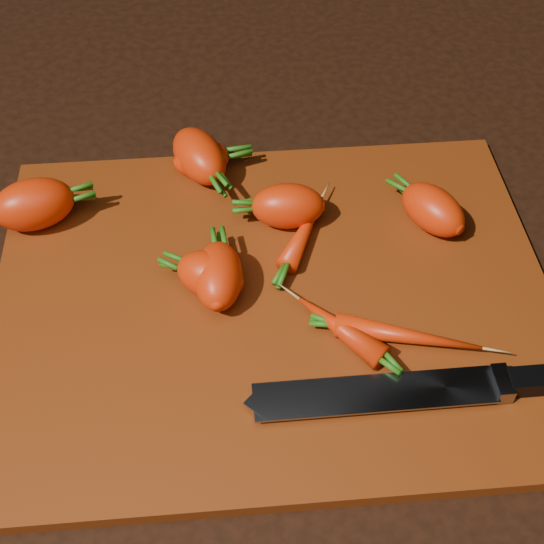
{
  "coord_description": "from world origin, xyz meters",
  "views": [
    {
      "loc": [
        -0.04,
        -0.44,
        0.53
      ],
      "look_at": [
        0.0,
        0.01,
        0.03
      ],
      "focal_mm": 50.0,
      "sensor_mm": 36.0,
      "label": 1
    }
  ],
  "objects": [
    {
      "name": "carrot_3",
      "position": [
        -0.05,
        0.01,
        0.03
      ],
      "size": [
        0.05,
        0.08,
        0.04
      ],
      "primitive_type": "ellipsoid",
      "rotation": [
        0.0,
        0.0,
        1.52
      ],
      "color": "#F0340D",
      "rests_on": "cutting_board"
    },
    {
      "name": "carrot_8",
      "position": [
        0.11,
        -0.07,
        0.02
      ],
      "size": [
        0.12,
        0.06,
        0.02
      ],
      "primitive_type": "ellipsoid",
      "rotation": [
        0.0,
        0.0,
        -0.29
      ],
      "color": "#F0340D",
      "rests_on": "cutting_board"
    },
    {
      "name": "carrot_5",
      "position": [
        -0.06,
        0.17,
        0.03
      ],
      "size": [
        0.06,
        0.05,
        0.04
      ],
      "primitive_type": "ellipsoid",
      "rotation": [
        0.0,
        0.0,
        0.19
      ],
      "color": "#F0340D",
      "rests_on": "cutting_board"
    },
    {
      "name": "carrot_2",
      "position": [
        -0.06,
        0.17,
        0.04
      ],
      "size": [
        0.08,
        0.09,
        0.05
      ],
      "primitive_type": "ellipsoid",
      "rotation": [
        0.0,
        0.0,
        -1.14
      ],
      "color": "#F0340D",
      "rests_on": "cutting_board"
    },
    {
      "name": "carrot_0",
      "position": [
        -0.22,
        0.11,
        0.04
      ],
      "size": [
        0.09,
        0.07,
        0.05
      ],
      "primitive_type": "ellipsoid",
      "rotation": [
        0.0,
        0.0,
        0.28
      ],
      "color": "#F0340D",
      "rests_on": "cutting_board"
    },
    {
      "name": "knife",
      "position": [
        0.09,
        -0.12,
        0.02
      ],
      "size": [
        0.32,
        0.04,
        0.02
      ],
      "rotation": [
        0.0,
        0.0,
        0.01
      ],
      "color": "gray",
      "rests_on": "cutting_board"
    },
    {
      "name": "cutting_board",
      "position": [
        0.0,
        0.0,
        0.01
      ],
      "size": [
        0.5,
        0.4,
        0.01
      ],
      "primitive_type": "cube",
      "color": "maroon",
      "rests_on": "ground"
    },
    {
      "name": "carrot_1",
      "position": [
        -0.05,
        0.01,
        0.03
      ],
      "size": [
        0.07,
        0.07,
        0.04
      ],
      "primitive_type": "ellipsoid",
      "rotation": [
        0.0,
        0.0,
        2.63
      ],
      "color": "#F0340D",
      "rests_on": "cutting_board"
    },
    {
      "name": "carrot_9",
      "position": [
        0.05,
        -0.05,
        0.02
      ],
      "size": [
        0.08,
        0.08,
        0.02
      ],
      "primitive_type": "ellipsoid",
      "rotation": [
        0.0,
        0.0,
        2.29
      ],
      "color": "#F0340D",
      "rests_on": "cutting_board"
    },
    {
      "name": "carrot_7",
      "position": [
        0.04,
        0.07,
        0.02
      ],
      "size": [
        0.06,
        0.1,
        0.02
      ],
      "primitive_type": "ellipsoid",
      "rotation": [
        0.0,
        0.0,
        1.11
      ],
      "color": "#F0340D",
      "rests_on": "cutting_board"
    },
    {
      "name": "ground",
      "position": [
        0.0,
        0.0,
        -0.01
      ],
      "size": [
        2.0,
        2.0,
        0.01
      ],
      "primitive_type": "cube",
      "color": "black"
    },
    {
      "name": "carrot_4",
      "position": [
        0.02,
        0.09,
        0.03
      ],
      "size": [
        0.07,
        0.05,
        0.04
      ],
      "primitive_type": "ellipsoid",
      "rotation": [
        0.0,
        0.0,
        3.08
      ],
      "color": "#F0340D",
      "rests_on": "cutting_board"
    },
    {
      "name": "carrot_6",
      "position": [
        0.16,
        0.07,
        0.03
      ],
      "size": [
        0.07,
        0.08,
        0.04
      ],
      "primitive_type": "ellipsoid",
      "rotation": [
        0.0,
        0.0,
        2.15
      ],
      "color": "#F0340D",
      "rests_on": "cutting_board"
    }
  ]
}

